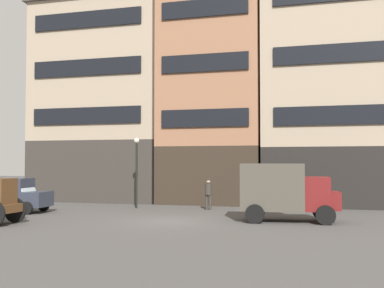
% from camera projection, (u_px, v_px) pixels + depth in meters
% --- Properties ---
extents(ground_plane, '(120.00, 120.00, 0.00)m').
position_uv_depth(ground_plane, '(172.00, 221.00, 21.32)').
color(ground_plane, '#4C4947').
extents(building_far_left, '(9.74, 7.06, 14.31)m').
position_uv_depth(building_far_left, '(108.00, 101.00, 34.31)').
color(building_far_left, '#38332D').
rests_on(building_far_left, ground_plane).
extents(building_center_left, '(7.08, 7.06, 17.94)m').
position_uv_depth(building_center_left, '(216.00, 70.00, 32.28)').
color(building_center_left, '#33281E').
rests_on(building_center_left, ground_plane).
extents(building_center_right, '(10.40, 7.06, 18.42)m').
position_uv_depth(building_center_right, '(343.00, 60.00, 30.10)').
color(building_center_right, black).
rests_on(building_center_right, ground_plane).
extents(delivery_truck_near, '(4.48, 2.44, 2.62)m').
position_uv_depth(delivery_truck_near, '(285.00, 190.00, 21.27)').
color(delivery_truck_near, maroon).
rests_on(delivery_truck_near, ground_plane).
extents(sedan_dark, '(3.78, 2.03, 1.83)m').
position_uv_depth(sedan_dark, '(15.00, 195.00, 25.16)').
color(sedan_dark, '#333847').
rests_on(sedan_dark, ground_plane).
extents(pedestrian_officer, '(0.50, 0.50, 1.79)m').
position_uv_depth(pedestrian_officer, '(208.00, 192.00, 26.48)').
color(pedestrian_officer, '#38332D').
rests_on(pedestrian_officer, ground_plane).
extents(streetlamp_curbside, '(0.32, 0.32, 4.12)m').
position_uv_depth(streetlamp_curbside, '(137.00, 162.00, 27.59)').
color(streetlamp_curbside, black).
rests_on(streetlamp_curbside, ground_plane).
extents(fire_hydrant_curbside, '(0.24, 0.24, 0.83)m').
position_uv_depth(fire_hydrant_curbside, '(319.00, 205.00, 24.92)').
color(fire_hydrant_curbside, maroon).
rests_on(fire_hydrant_curbside, ground_plane).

